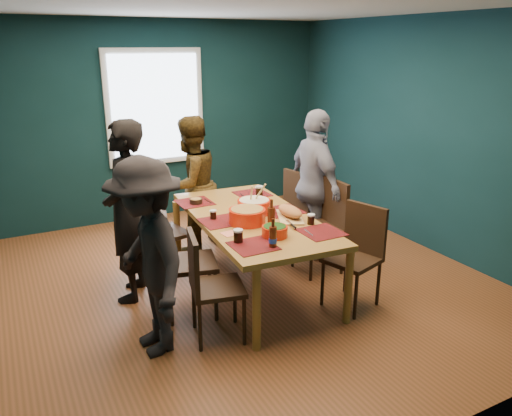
% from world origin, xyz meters
% --- Properties ---
extents(room, '(5.01, 5.01, 2.71)m').
position_xyz_m(room, '(0.00, 0.27, 1.37)').
color(room, brown).
rests_on(room, ground).
extents(dining_table, '(1.18, 2.13, 0.78)m').
position_xyz_m(dining_table, '(0.11, -0.20, 0.71)').
color(dining_table, olive).
rests_on(dining_table, floor).
extents(chair_left_far, '(0.51, 0.51, 0.97)m').
position_xyz_m(chair_left_far, '(-0.65, 0.53, 0.57)').
color(chair_left_far, black).
rests_on(chair_left_far, floor).
extents(chair_left_mid, '(0.56, 0.56, 1.03)m').
position_xyz_m(chair_left_mid, '(-0.69, -0.32, 0.60)').
color(chair_left_mid, black).
rests_on(chair_left_mid, floor).
extents(chair_left_near, '(0.51, 0.51, 0.94)m').
position_xyz_m(chair_left_near, '(-0.62, -0.80, 0.55)').
color(chair_left_near, black).
rests_on(chair_left_near, floor).
extents(chair_right_far, '(0.51, 0.51, 0.97)m').
position_xyz_m(chair_right_far, '(0.93, 0.44, 0.57)').
color(chair_right_far, black).
rests_on(chair_right_far, floor).
extents(chair_right_mid, '(0.47, 0.47, 1.00)m').
position_xyz_m(chair_right_mid, '(1.04, -0.13, 0.58)').
color(chair_right_mid, black).
rests_on(chair_right_mid, floor).
extents(chair_right_near, '(0.54, 0.54, 0.96)m').
position_xyz_m(chair_right_near, '(0.87, -0.88, 0.56)').
color(chair_right_near, black).
rests_on(chair_right_near, floor).
extents(person_far_left, '(0.64, 0.75, 1.74)m').
position_xyz_m(person_far_left, '(-0.99, 0.24, 0.87)').
color(person_far_left, black).
rests_on(person_far_left, floor).
extents(person_back, '(0.95, 0.86, 1.60)m').
position_xyz_m(person_back, '(-0.03, 1.10, 0.80)').
color(person_back, black).
rests_on(person_back, floor).
extents(person_right, '(0.49, 1.03, 1.71)m').
position_xyz_m(person_right, '(1.14, 0.24, 0.85)').
color(person_right, white).
rests_on(person_right, floor).
extents(person_near_left, '(0.64, 1.06, 1.60)m').
position_xyz_m(person_near_left, '(-1.07, -0.73, 0.80)').
color(person_near_left, black).
rests_on(person_near_left, floor).
extents(bowl_salad, '(0.34, 0.34, 0.14)m').
position_xyz_m(bowl_salad, '(-0.02, -0.35, 0.86)').
color(bowl_salad, red).
rests_on(bowl_salad, dining_table).
extents(bowl_dumpling, '(0.33, 0.33, 0.31)m').
position_xyz_m(bowl_dumpling, '(0.18, -0.11, 0.86)').
color(bowl_dumpling, red).
rests_on(bowl_dumpling, dining_table).
extents(bowl_herbs, '(0.22, 0.22, 0.10)m').
position_xyz_m(bowl_herbs, '(0.04, -0.76, 0.84)').
color(bowl_herbs, red).
rests_on(bowl_herbs, dining_table).
extents(cutting_board, '(0.38, 0.57, 0.12)m').
position_xyz_m(cutting_board, '(0.41, -0.41, 0.84)').
color(cutting_board, tan).
rests_on(cutting_board, dining_table).
extents(small_bowl, '(0.14, 0.14, 0.06)m').
position_xyz_m(small_bowl, '(-0.23, 0.43, 0.81)').
color(small_bowl, black).
rests_on(small_bowl, dining_table).
extents(beer_bottle_a, '(0.07, 0.07, 0.25)m').
position_xyz_m(beer_bottle_a, '(-0.09, -0.96, 0.87)').
color(beer_bottle_a, '#441B0C').
rests_on(beer_bottle_a, dining_table).
extents(beer_bottle_b, '(0.07, 0.07, 0.27)m').
position_xyz_m(beer_bottle_b, '(0.12, -0.56, 0.89)').
color(beer_bottle_b, '#441B0C').
rests_on(beer_bottle_b, dining_table).
extents(cola_glass_a, '(0.08, 0.08, 0.12)m').
position_xyz_m(cola_glass_a, '(-0.30, -0.74, 0.85)').
color(cola_glass_a, black).
rests_on(cola_glass_a, dining_table).
extents(cola_glass_b, '(0.07, 0.07, 0.10)m').
position_xyz_m(cola_glass_b, '(0.49, -0.65, 0.84)').
color(cola_glass_b, black).
rests_on(cola_glass_b, dining_table).
extents(cola_glass_c, '(0.08, 0.08, 0.11)m').
position_xyz_m(cola_glass_c, '(0.49, 0.37, 0.85)').
color(cola_glass_c, black).
rests_on(cola_glass_c, dining_table).
extents(cola_glass_d, '(0.06, 0.06, 0.09)m').
position_xyz_m(cola_glass_d, '(-0.26, -0.10, 0.83)').
color(cola_glass_d, black).
rests_on(cola_glass_d, dining_table).
extents(napkin_a, '(0.13, 0.13, 0.00)m').
position_xyz_m(napkin_a, '(0.49, -0.12, 0.79)').
color(napkin_a, '#E1775F').
rests_on(napkin_a, dining_table).
extents(napkin_b, '(0.15, 0.15, 0.00)m').
position_xyz_m(napkin_b, '(-0.28, -0.52, 0.79)').
color(napkin_b, '#E1775F').
rests_on(napkin_b, dining_table).
extents(napkin_c, '(0.16, 0.16, 0.00)m').
position_xyz_m(napkin_c, '(0.45, -0.88, 0.79)').
color(napkin_c, '#E1775F').
rests_on(napkin_c, dining_table).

